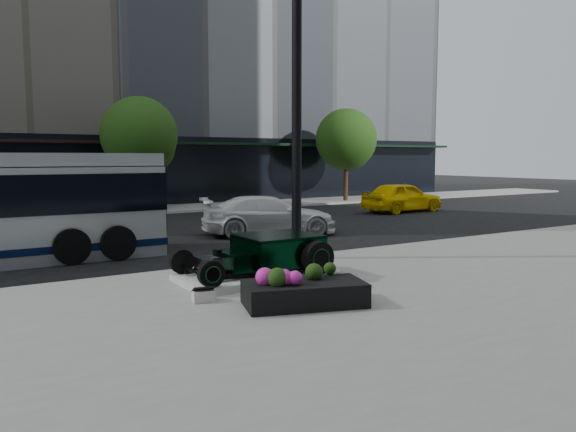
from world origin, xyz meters
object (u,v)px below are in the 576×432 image
flower_planter (304,291)px  hot_rod (270,252)px  white_sedan (269,215)px  lamppost (297,108)px  yellow_taxi (402,197)px

flower_planter → hot_rod: bearing=74.5°
hot_rod → white_sedan: 7.82m
lamppost → yellow_taxi: size_ratio=1.90×
hot_rod → lamppost: (1.83, 1.72, 3.39)m
lamppost → hot_rod: bearing=-136.8°
lamppost → flower_planter: bearing=-121.2°
flower_planter → yellow_taxi: size_ratio=0.53×
white_sedan → yellow_taxi: size_ratio=1.08×
hot_rod → lamppost: size_ratio=0.37×
lamppost → flower_planter: lamppost is taller
hot_rod → flower_planter: size_ratio=1.34×
lamppost → yellow_taxi: (12.23, 8.85, -3.32)m
flower_planter → white_sedan: (4.58, 9.17, 0.33)m
hot_rod → flower_planter: bearing=-105.5°
flower_planter → yellow_taxi: 19.62m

